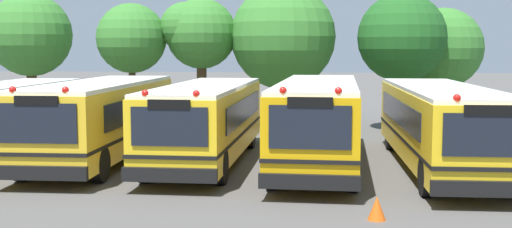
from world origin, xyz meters
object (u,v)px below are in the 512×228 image
object	(u,v)px
school_bus_1	(101,117)
tree_4	(403,34)
traffic_cone	(377,208)
tree_2	(197,33)
tree_1	(131,38)
tree_0	(28,35)
tree_3	(286,36)
school_bus_4	(441,123)
tree_5	(443,49)
school_bus_3	(318,119)
school_bus_2	(207,119)

from	to	relation	value
school_bus_1	tree_4	size ratio (longest dim) A/B	1.64
traffic_cone	tree_2	bearing A→B (deg)	113.86
tree_1	school_bus_1	bearing A→B (deg)	-79.53
tree_4	tree_1	bearing A→B (deg)	-179.66
school_bus_1	traffic_cone	distance (m)	10.80
tree_0	tree_3	xyz separation A→B (m)	(12.19, 0.91, -0.08)
tree_0	tree_4	world-z (taller)	tree_0
tree_1	tree_4	size ratio (longest dim) A/B	0.94
school_bus_4	tree_1	xyz separation A→B (m)	(-12.49, 9.15, 2.76)
tree_1	tree_5	xyz separation A→B (m)	(14.52, 2.12, -0.50)
tree_2	tree_5	distance (m)	11.65
school_bus_1	tree_3	distance (m)	11.64
school_bus_3	school_bus_4	distance (m)	3.75
school_bus_3	tree_0	world-z (taller)	tree_0
school_bus_3	school_bus_4	world-z (taller)	school_bus_3
traffic_cone	tree_3	bearing A→B (deg)	100.09
school_bus_4	school_bus_3	bearing A→B (deg)	-3.35
school_bus_1	tree_3	xyz separation A→B (m)	(5.51, 9.85, 2.81)
school_bus_2	tree_0	distance (m)	13.86
tree_1	traffic_cone	size ratio (longest dim) A/B	11.15
school_bus_3	traffic_cone	xyz separation A→B (m)	(1.33, -6.50, -1.20)
school_bus_3	school_bus_2	bearing A→B (deg)	-0.92
school_bus_4	traffic_cone	bearing A→B (deg)	68.19
school_bus_3	tree_2	size ratio (longest dim) A/B	1.77
tree_0	traffic_cone	size ratio (longest dim) A/B	12.15
tree_3	tree_4	xyz separation A→B (m)	(5.23, -0.92, 0.05)
tree_0	tree_3	distance (m)	12.22
school_bus_2	school_bus_4	distance (m)	7.35
tree_4	traffic_cone	xyz separation A→B (m)	(-2.30, -15.57, -4.04)
school_bus_1	tree_5	world-z (taller)	tree_5
school_bus_2	tree_4	xyz separation A→B (m)	(7.22, 8.91, 2.91)
tree_0	tree_3	world-z (taller)	tree_3
tree_0	tree_5	bearing A→B (deg)	5.93
school_bus_4	tree_3	distance (m)	11.81
school_bus_3	tree_0	size ratio (longest dim) A/B	1.69
tree_2	tree_4	world-z (taller)	tree_4
tree_4	tree_5	world-z (taller)	tree_4
tree_3	tree_5	world-z (taller)	tree_3
tree_2	school_bus_2	bearing A→B (deg)	-77.07
school_bus_2	tree_5	distance (m)	14.59
school_bus_1	school_bus_2	distance (m)	3.52
tree_0	tree_4	xyz separation A→B (m)	(17.42, -0.01, -0.02)
tree_3	tree_0	bearing A→B (deg)	-175.75
tree_3	tree_2	bearing A→B (deg)	-172.95
school_bus_3	school_bus_4	bearing A→B (deg)	179.27
school_bus_1	tree_2	xyz separation A→B (m)	(1.38, 9.34, 2.98)
school_bus_4	tree_0	world-z (taller)	tree_0
school_bus_1	tree_5	distance (m)	17.08
tree_1	tree_2	size ratio (longest dim) A/B	0.96
school_bus_3	traffic_cone	size ratio (longest dim) A/B	20.53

